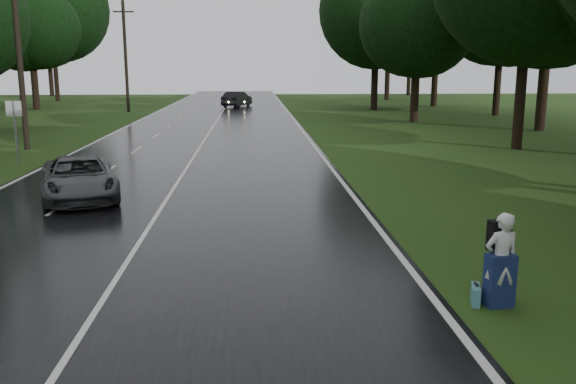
% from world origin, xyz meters
% --- Properties ---
extents(ground, '(160.00, 160.00, 0.00)m').
position_xyz_m(ground, '(0.00, 0.00, 0.00)').
color(ground, '#244113').
rests_on(ground, ground).
extents(road, '(12.00, 140.00, 0.04)m').
position_xyz_m(road, '(0.00, 20.00, 0.02)').
color(road, black).
rests_on(road, ground).
extents(lane_center, '(0.12, 140.00, 0.01)m').
position_xyz_m(lane_center, '(0.00, 20.00, 0.04)').
color(lane_center, silver).
rests_on(lane_center, road).
extents(grey_car, '(3.44, 5.06, 1.29)m').
position_xyz_m(grey_car, '(-2.69, 8.95, 0.68)').
color(grey_car, '#45474A').
rests_on(grey_car, road).
extents(far_car, '(3.06, 4.92, 1.53)m').
position_xyz_m(far_car, '(1.15, 51.48, 0.81)').
color(far_car, black).
rests_on(far_car, road).
extents(hitchhiker, '(0.66, 0.61, 1.66)m').
position_xyz_m(hitchhiker, '(6.85, -0.05, 0.77)').
color(hitchhiker, silver).
rests_on(hitchhiker, ground).
extents(suitcase, '(0.26, 0.48, 0.33)m').
position_xyz_m(suitcase, '(6.49, 0.06, 0.17)').
color(suitcase, teal).
rests_on(suitcase, ground).
extents(utility_pole_mid, '(1.80, 0.28, 10.32)m').
position_xyz_m(utility_pole_mid, '(-8.50, 20.78, 0.00)').
color(utility_pole_mid, black).
rests_on(utility_pole_mid, ground).
extents(utility_pole_far, '(1.80, 0.28, 9.67)m').
position_xyz_m(utility_pole_far, '(-8.50, 45.92, 0.00)').
color(utility_pole_far, black).
rests_on(utility_pole_far, ground).
extents(road_sign_b, '(0.64, 0.10, 2.65)m').
position_xyz_m(road_sign_b, '(-7.20, 16.11, 0.00)').
color(road_sign_b, white).
rests_on(road_sign_b, ground).
extents(tree_left_f, '(8.83, 8.83, 13.80)m').
position_xyz_m(tree_left_f, '(-17.79, 49.41, 0.00)').
color(tree_left_f, black).
rests_on(tree_left_f, ground).
extents(tree_right_d, '(9.83, 9.83, 15.37)m').
position_xyz_m(tree_right_d, '(15.78, 19.52, 0.00)').
color(tree_right_d, black).
rests_on(tree_right_d, ground).
extents(tree_right_e, '(8.02, 8.02, 12.53)m').
position_xyz_m(tree_right_e, '(14.62, 34.64, 0.00)').
color(tree_right_e, black).
rests_on(tree_right_e, ground).
extents(tree_right_f, '(9.61, 9.61, 15.02)m').
position_xyz_m(tree_right_f, '(14.11, 47.03, 0.00)').
color(tree_right_f, black).
rests_on(tree_right_f, ground).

